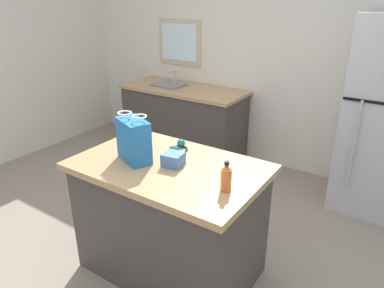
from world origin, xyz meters
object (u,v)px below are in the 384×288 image
Objects in this scene: kitchen_island at (170,219)px; ear_defenders at (178,147)px; bottle at (226,178)px; small_box at (173,159)px; shopping_bag at (134,140)px.

kitchen_island is 0.54m from ear_defenders.
bottle reaches higher than ear_defenders.
bottle is 0.69m from ear_defenders.
ear_defenders is at bearing 110.03° from kitchen_island.
kitchen_island is 9.99× the size of small_box.
small_box is (0.04, 0.00, 0.51)m from kitchen_island.
ear_defenders is (-0.09, 0.24, 0.48)m from kitchen_island.
kitchen_island is 6.83× the size of bottle.
small_box is at bearing -61.62° from ear_defenders.
bottle is 1.01× the size of ear_defenders.
shopping_bag is at bearing -115.39° from ear_defenders.
kitchen_island is 6.92× the size of ear_defenders.
bottle reaches higher than kitchen_island.
ear_defenders is at bearing 150.78° from bottle.
bottle is at bearing -0.97° from shopping_bag.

